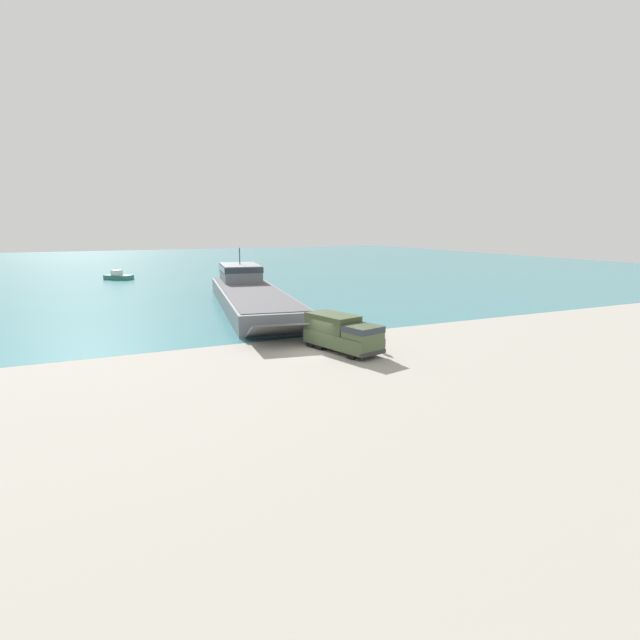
{
  "coord_description": "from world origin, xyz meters",
  "views": [
    {
      "loc": [
        -16.25,
        -35.93,
        10.17
      ],
      "look_at": [
        2.28,
        3.61,
        1.86
      ],
      "focal_mm": 28.0,
      "sensor_mm": 36.0,
      "label": 1
    }
  ],
  "objects_px": {
    "soldier_on_ramp": "(377,339)",
    "landing_craft": "(249,292)",
    "moored_boat_a": "(118,276)",
    "military_truck": "(342,333)"
  },
  "relations": [
    {
      "from": "landing_craft",
      "to": "military_truck",
      "type": "relative_size",
      "value": 5.23
    },
    {
      "from": "military_truck",
      "to": "moored_boat_a",
      "type": "xyz_separation_m",
      "value": [
        -13.11,
        66.75,
        -0.94
      ]
    },
    {
      "from": "military_truck",
      "to": "soldier_on_ramp",
      "type": "height_order",
      "value": "military_truck"
    },
    {
      "from": "military_truck",
      "to": "moored_boat_a",
      "type": "distance_m",
      "value": 68.03
    },
    {
      "from": "soldier_on_ramp",
      "to": "moored_boat_a",
      "type": "xyz_separation_m",
      "value": [
        -15.76,
        67.87,
        -0.44
      ]
    },
    {
      "from": "landing_craft",
      "to": "moored_boat_a",
      "type": "height_order",
      "value": "landing_craft"
    },
    {
      "from": "military_truck",
      "to": "soldier_on_ramp",
      "type": "relative_size",
      "value": 4.28
    },
    {
      "from": "military_truck",
      "to": "soldier_on_ramp",
      "type": "distance_m",
      "value": 2.93
    },
    {
      "from": "soldier_on_ramp",
      "to": "landing_craft",
      "type": "bearing_deg",
      "value": 122.37
    },
    {
      "from": "landing_craft",
      "to": "moored_boat_a",
      "type": "distance_m",
      "value": 41.97
    }
  ]
}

